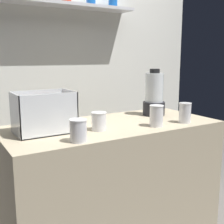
% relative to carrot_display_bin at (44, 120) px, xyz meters
% --- Properties ---
extents(counter, '(1.40, 0.64, 0.90)m').
position_rel_carrot_display_bin_xyz_m(counter, '(0.44, -0.02, -0.52)').
color(counter, tan).
rests_on(counter, ground_plane).
extents(back_wall_unit, '(2.60, 0.24, 2.50)m').
position_rel_carrot_display_bin_xyz_m(back_wall_unit, '(0.44, 0.74, 0.30)').
color(back_wall_unit, silver).
rests_on(back_wall_unit, ground_plane).
extents(carrot_display_bin, '(0.33, 0.23, 0.24)m').
position_rel_carrot_display_bin_xyz_m(carrot_display_bin, '(0.00, 0.00, 0.00)').
color(carrot_display_bin, white).
rests_on(carrot_display_bin, counter).
extents(blender_pitcher, '(0.16, 0.16, 0.34)m').
position_rel_carrot_display_bin_xyz_m(blender_pitcher, '(0.86, 0.07, 0.07)').
color(blender_pitcher, black).
rests_on(blender_pitcher, counter).
extents(juice_cup_orange_far_left, '(0.09, 0.09, 0.12)m').
position_rel_carrot_display_bin_xyz_m(juice_cup_orange_far_left, '(0.09, -0.28, -0.02)').
color(juice_cup_orange_far_left, white).
rests_on(juice_cup_orange_far_left, counter).
extents(juice_cup_beet_left, '(0.09, 0.09, 0.11)m').
position_rel_carrot_display_bin_xyz_m(juice_cup_beet_left, '(0.29, -0.12, -0.02)').
color(juice_cup_beet_left, white).
rests_on(juice_cup_beet_left, counter).
extents(juice_cup_pomegranate_middle, '(0.09, 0.09, 0.13)m').
position_rel_carrot_display_bin_xyz_m(juice_cup_pomegranate_middle, '(0.65, -0.22, -0.01)').
color(juice_cup_pomegranate_middle, white).
rests_on(juice_cup_pomegranate_middle, counter).
extents(juice_cup_orange_right, '(0.08, 0.08, 0.13)m').
position_rel_carrot_display_bin_xyz_m(juice_cup_orange_right, '(0.87, -0.23, -0.02)').
color(juice_cup_orange_right, white).
rests_on(juice_cup_orange_right, counter).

